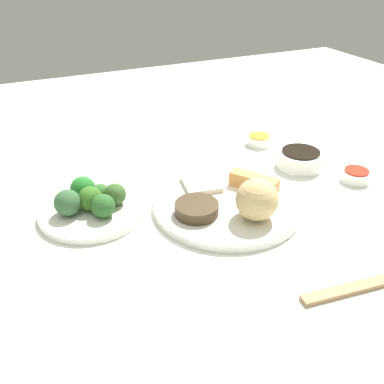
{
  "coord_description": "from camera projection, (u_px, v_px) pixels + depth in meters",
  "views": [
    {
      "loc": [
        -0.41,
        -0.61,
        0.48
      ],
      "look_at": [
        -0.11,
        0.04,
        0.06
      ],
      "focal_mm": 39.95,
      "sensor_mm": 36.0,
      "label": 1
    }
  ],
  "objects": [
    {
      "name": "broccoli_floret_3",
      "position": [
        103.0,
        206.0,
        0.79
      ],
      "size": [
        0.05,
        0.05,
        0.05
      ],
      "primitive_type": "sphere",
      "color": "#2B5F27",
      "rests_on": "broccoli_plate"
    },
    {
      "name": "main_plate",
      "position": [
        227.0,
        204.0,
        0.85
      ],
      "size": [
        0.29,
        0.29,
        0.02
      ],
      "primitive_type": "cylinder",
      "color": "white",
      "rests_on": "tabletop"
    },
    {
      "name": "tabletop",
      "position": [
        251.0,
        210.0,
        0.86
      ],
      "size": [
        2.2,
        2.2,
        0.02
      ],
      "primitive_type": "cube",
      "color": "white",
      "rests_on": "ground"
    },
    {
      "name": "stir_fry_heap",
      "position": [
        198.0,
        210.0,
        0.8
      ],
      "size": [
        0.08,
        0.08,
        0.02
      ],
      "primitive_type": "cylinder",
      "color": "#43331F",
      "rests_on": "main_plate"
    },
    {
      "name": "sauce_ramekin_hot_mustard",
      "position": [
        259.0,
        141.0,
        1.11
      ],
      "size": [
        0.06,
        0.06,
        0.02
      ],
      "primitive_type": "cylinder",
      "color": "white",
      "rests_on": "tabletop"
    },
    {
      "name": "sauce_ramekin_sweet_and_sour",
      "position": [
        356.0,
        176.0,
        0.94
      ],
      "size": [
        0.06,
        0.06,
        0.02
      ],
      "primitive_type": "cylinder",
      "color": "white",
      "rests_on": "tabletop"
    },
    {
      "name": "crab_rangoon_wonton",
      "position": [
        202.0,
        184.0,
        0.89
      ],
      "size": [
        0.08,
        0.09,
        0.01
      ],
      "primitive_type": "cube",
      "rotation": [
        0.0,
        0.0,
        -0.16
      ],
      "color": "beige",
      "rests_on": "main_plate"
    },
    {
      "name": "soy_sauce_bowl",
      "position": [
        300.0,
        160.0,
        1.0
      ],
      "size": [
        0.11,
        0.11,
        0.04
      ],
      "primitive_type": "cylinder",
      "color": "white",
      "rests_on": "tabletop"
    },
    {
      "name": "broccoli_floret_2",
      "position": [
        83.0,
        189.0,
        0.84
      ],
      "size": [
        0.05,
        0.05,
        0.05
      ],
      "primitive_type": "sphere",
      "color": "#247429",
      "rests_on": "broccoli_plate"
    },
    {
      "name": "broccoli_floret_6",
      "position": [
        101.0,
        193.0,
        0.84
      ],
      "size": [
        0.04,
        0.04,
        0.04
      ],
      "primitive_type": "sphere",
      "color": "#33682B",
      "rests_on": "broccoli_plate"
    },
    {
      "name": "sauce_ramekin_sweet_and_sour_liquid",
      "position": [
        357.0,
        171.0,
        0.94
      ],
      "size": [
        0.05,
        0.05,
        0.0
      ],
      "primitive_type": "cylinder",
      "color": "red",
      "rests_on": "sauce_ramekin_sweet_and_sour"
    },
    {
      "name": "rice_scoop",
      "position": [
        257.0,
        200.0,
        0.78
      ],
      "size": [
        0.08,
        0.08,
        0.08
      ],
      "primitive_type": "sphere",
      "color": "tan",
      "rests_on": "main_plate"
    },
    {
      "name": "soy_sauce_bowl_liquid",
      "position": [
        301.0,
        152.0,
        0.99
      ],
      "size": [
        0.09,
        0.09,
        0.0
      ],
      "primitive_type": "cylinder",
      "color": "black",
      "rests_on": "soy_sauce_bowl"
    },
    {
      "name": "chopsticks_pair",
      "position": [
        365.0,
        285.0,
        0.66
      ],
      "size": [
        0.22,
        0.05,
        0.01
      ],
      "primitive_type": "cube",
      "rotation": [
        0.0,
        0.0,
        3.02
      ],
      "color": "#A57D52",
      "rests_on": "tabletop"
    },
    {
      "name": "broccoli_floret_0",
      "position": [
        90.0,
        199.0,
        0.81
      ],
      "size": [
        0.05,
        0.05,
        0.05
      ],
      "primitive_type": "sphere",
      "color": "#346920",
      "rests_on": "broccoli_plate"
    },
    {
      "name": "broccoli_floret_4",
      "position": [
        115.0,
        194.0,
        0.83
      ],
      "size": [
        0.04,
        0.04,
        0.04
      ],
      "primitive_type": "sphere",
      "color": "#385C29",
      "rests_on": "broccoli_plate"
    },
    {
      "name": "broccoli_plate",
      "position": [
        92.0,
        211.0,
        0.83
      ],
      "size": [
        0.2,
        0.2,
        0.01
      ],
      "primitive_type": "cylinder",
      "color": "white",
      "rests_on": "tabletop"
    },
    {
      "name": "spring_roll",
      "position": [
        254.0,
        182.0,
        0.88
      ],
      "size": [
        0.08,
        0.1,
        0.03
      ],
      "primitive_type": "cube",
      "rotation": [
        0.0,
        0.0,
        2.17
      ],
      "color": "#DD944C",
      "rests_on": "main_plate"
    },
    {
      "name": "sauce_ramekin_hot_mustard_liquid",
      "position": [
        259.0,
        136.0,
        1.1
      ],
      "size": [
        0.05,
        0.05,
        0.0
      ],
      "primitive_type": "cylinder",
      "color": "yellow",
      "rests_on": "sauce_ramekin_hot_mustard"
    },
    {
      "name": "broccoli_floret_1",
      "position": [
        68.0,
        203.0,
        0.8
      ],
      "size": [
        0.05,
        0.05,
        0.05
      ],
      "primitive_type": "sphere",
      "color": "#355E37",
      "rests_on": "broccoli_plate"
    }
  ]
}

